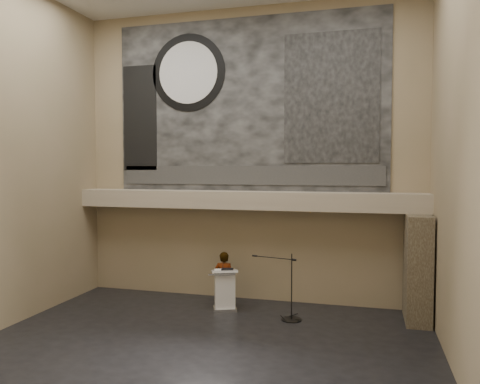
% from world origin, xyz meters
% --- Properties ---
extents(floor, '(10.00, 10.00, 0.00)m').
position_xyz_m(floor, '(0.00, 0.00, 0.00)').
color(floor, black).
rests_on(floor, ground).
extents(wall_back, '(10.00, 0.02, 8.50)m').
position_xyz_m(wall_back, '(0.00, 4.00, 4.25)').
color(wall_back, '#867755').
rests_on(wall_back, floor).
extents(wall_front, '(10.00, 0.02, 8.50)m').
position_xyz_m(wall_front, '(0.00, -4.00, 4.25)').
color(wall_front, '#867755').
rests_on(wall_front, floor).
extents(wall_left, '(0.02, 8.00, 8.50)m').
position_xyz_m(wall_left, '(-5.00, 0.00, 4.25)').
color(wall_left, '#867755').
rests_on(wall_left, floor).
extents(wall_right, '(0.02, 8.00, 8.50)m').
position_xyz_m(wall_right, '(5.00, 0.00, 4.25)').
color(wall_right, '#867755').
rests_on(wall_right, floor).
extents(soffit, '(10.00, 0.80, 0.50)m').
position_xyz_m(soffit, '(0.00, 3.60, 2.95)').
color(soffit, gray).
rests_on(soffit, wall_back).
extents(sprinkler_left, '(0.04, 0.04, 0.06)m').
position_xyz_m(sprinkler_left, '(-1.60, 3.55, 2.67)').
color(sprinkler_left, '#B2893D').
rests_on(sprinkler_left, soffit).
extents(sprinkler_right, '(0.04, 0.04, 0.06)m').
position_xyz_m(sprinkler_right, '(1.90, 3.55, 2.67)').
color(sprinkler_right, '#B2893D').
rests_on(sprinkler_right, soffit).
extents(banner, '(8.00, 0.05, 5.00)m').
position_xyz_m(banner, '(0.00, 3.97, 5.70)').
color(banner, black).
rests_on(banner, wall_back).
extents(banner_text_strip, '(7.76, 0.02, 0.55)m').
position_xyz_m(banner_text_strip, '(0.00, 3.93, 3.65)').
color(banner_text_strip, '#2C2C2C').
rests_on(banner_text_strip, banner).
extents(banner_clock_rim, '(2.30, 0.02, 2.30)m').
position_xyz_m(banner_clock_rim, '(-1.80, 3.93, 6.70)').
color(banner_clock_rim, black).
rests_on(banner_clock_rim, banner).
extents(banner_clock_face, '(1.84, 0.02, 1.84)m').
position_xyz_m(banner_clock_face, '(-1.80, 3.91, 6.70)').
color(banner_clock_face, silver).
rests_on(banner_clock_face, banner).
extents(banner_building_print, '(2.60, 0.02, 3.60)m').
position_xyz_m(banner_building_print, '(2.40, 3.93, 5.80)').
color(banner_building_print, black).
rests_on(banner_building_print, banner).
extents(banner_brick_print, '(1.10, 0.02, 3.20)m').
position_xyz_m(banner_brick_print, '(-3.40, 3.93, 5.40)').
color(banner_brick_print, black).
rests_on(banner_brick_print, banner).
extents(stone_pier, '(0.60, 1.40, 2.70)m').
position_xyz_m(stone_pier, '(4.65, 3.15, 1.35)').
color(stone_pier, '#423728').
rests_on(stone_pier, floor).
extents(lectern, '(0.82, 0.71, 1.13)m').
position_xyz_m(lectern, '(-0.30, 2.73, 0.55)').
color(lectern, silver).
rests_on(lectern, floor).
extents(binder, '(0.36, 0.31, 0.04)m').
position_xyz_m(binder, '(-0.23, 2.75, 1.12)').
color(binder, black).
rests_on(binder, lectern).
extents(papers, '(0.29, 0.33, 0.00)m').
position_xyz_m(papers, '(-0.48, 2.70, 1.10)').
color(papers, white).
rests_on(papers, lectern).
extents(speaker_person, '(0.58, 0.41, 1.54)m').
position_xyz_m(speaker_person, '(-0.43, 3.08, 0.77)').
color(speaker_person, white).
rests_on(speaker_person, floor).
extents(mic_stand, '(1.34, 0.52, 1.70)m').
position_xyz_m(mic_stand, '(1.55, 2.39, 0.25)').
color(mic_stand, black).
rests_on(mic_stand, floor).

